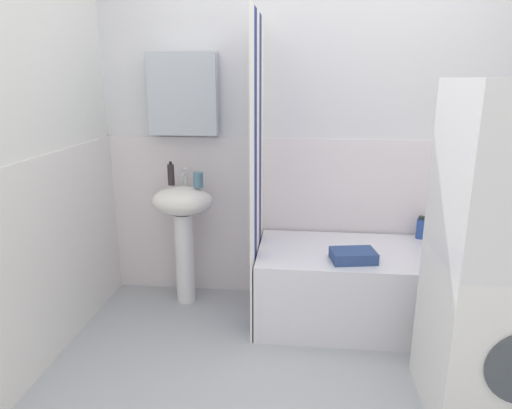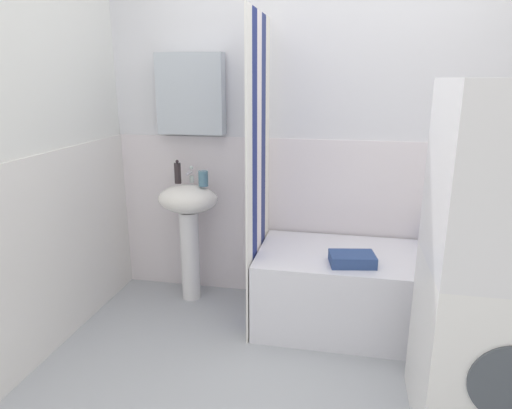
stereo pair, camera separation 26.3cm
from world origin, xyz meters
name	(u,v)px [view 1 (the left image)]	position (x,y,z in m)	size (l,w,h in m)	color
ground_plane	(315,405)	(0.00, 0.00, -0.02)	(4.80, 5.60, 0.04)	#AAAFB7
wall_back_tiled	(309,147)	(-0.06, 1.26, 1.14)	(3.60, 0.18, 2.40)	silver
wall_left_tiled	(38,170)	(-1.57, 0.34, 1.12)	(0.07, 1.81, 2.40)	silver
sink	(183,219)	(-0.94, 1.03, 0.64)	(0.44, 0.34, 0.88)	white
faucet	(184,176)	(-0.94, 1.11, 0.94)	(0.03, 0.12, 0.12)	silver
soap_dispenser	(171,174)	(-1.03, 1.08, 0.95)	(0.05, 0.05, 0.17)	#2C2427
toothbrush_cup	(198,180)	(-0.82, 1.04, 0.93)	(0.07, 0.07, 0.11)	teal
bathtub	(368,287)	(0.36, 0.86, 0.26)	(1.48, 0.72, 0.51)	white
shower_curtain	(257,176)	(-0.39, 0.86, 1.00)	(0.01, 0.72, 2.00)	white
shampoo_bottle	(459,230)	(1.00, 1.13, 0.59)	(0.05, 0.05, 0.16)	#2E272A
conditioner_bottle	(443,226)	(0.90, 1.16, 0.61)	(0.05, 0.05, 0.20)	gold
lotion_bottle	(421,228)	(0.74, 1.15, 0.59)	(0.06, 0.06, 0.16)	#2A499E
towel_folded	(353,256)	(0.23, 0.68, 0.55)	(0.27, 0.18, 0.07)	navy
washer_dryer_stack	(509,260)	(0.86, 0.04, 0.81)	(0.63, 0.61, 1.62)	white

